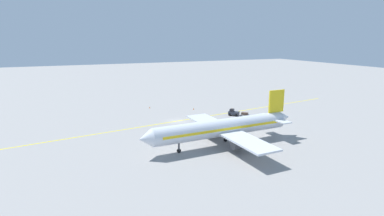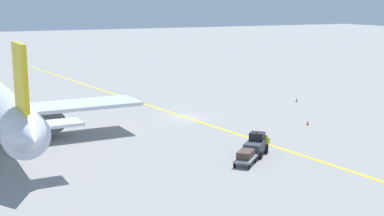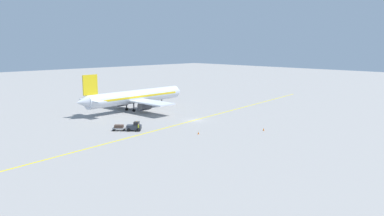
{
  "view_description": "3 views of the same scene",
  "coord_description": "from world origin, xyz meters",
  "px_view_note": "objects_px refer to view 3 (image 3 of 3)",
  "views": [
    {
      "loc": [
        -72.69,
        27.37,
        21.49
      ],
      "look_at": [
        -1.8,
        -3.53,
        3.66
      ],
      "focal_mm": 28.0,
      "sensor_mm": 36.0,
      "label": 1
    },
    {
      "loc": [
        -26.08,
        -56.24,
        13.58
      ],
      "look_at": [
        -1.74,
        -5.31,
        2.26
      ],
      "focal_mm": 50.0,
      "sensor_mm": 36.0,
      "label": 2
    },
    {
      "loc": [
        62.16,
        -62.07,
        17.89
      ],
      "look_at": [
        1.54,
        -2.4,
        3.44
      ],
      "focal_mm": 35.0,
      "sensor_mm": 36.0,
      "label": 3
    }
  ],
  "objects_px": {
    "ground_crew_worker": "(138,127)",
    "traffic_cone_near_nose": "(264,129)",
    "traffic_cone_mid_apron": "(198,133)",
    "airplane_at_gate": "(134,97)",
    "baggage_tug_dark": "(135,127)",
    "baggage_cart_trailing": "(119,127)"
  },
  "relations": [
    {
      "from": "baggage_cart_trailing",
      "to": "traffic_cone_mid_apron",
      "type": "xyz_separation_m",
      "value": [
        13.93,
        9.67,
        -0.49
      ]
    },
    {
      "from": "baggage_tug_dark",
      "to": "traffic_cone_near_nose",
      "type": "distance_m",
      "value": 27.18
    },
    {
      "from": "traffic_cone_near_nose",
      "to": "traffic_cone_mid_apron",
      "type": "height_order",
      "value": "same"
    },
    {
      "from": "airplane_at_gate",
      "to": "ground_crew_worker",
      "type": "relative_size",
      "value": 21.13
    },
    {
      "from": "traffic_cone_near_nose",
      "to": "traffic_cone_mid_apron",
      "type": "bearing_deg",
      "value": -121.46
    },
    {
      "from": "baggage_tug_dark",
      "to": "traffic_cone_mid_apron",
      "type": "xyz_separation_m",
      "value": [
        11.51,
        7.43,
        -0.63
      ]
    },
    {
      "from": "traffic_cone_mid_apron",
      "to": "airplane_at_gate",
      "type": "bearing_deg",
      "value": 167.04
    },
    {
      "from": "baggage_tug_dark",
      "to": "traffic_cone_mid_apron",
      "type": "distance_m",
      "value": 13.72
    },
    {
      "from": "airplane_at_gate",
      "to": "traffic_cone_mid_apron",
      "type": "xyz_separation_m",
      "value": [
        31.78,
        -7.32,
        -3.43
      ]
    },
    {
      "from": "baggage_tug_dark",
      "to": "traffic_cone_near_nose",
      "type": "relative_size",
      "value": 5.85
    },
    {
      "from": "ground_crew_worker",
      "to": "traffic_cone_mid_apron",
      "type": "xyz_separation_m",
      "value": [
        10.29,
        7.33,
        -0.63
      ]
    },
    {
      "from": "baggage_tug_dark",
      "to": "baggage_cart_trailing",
      "type": "xyz_separation_m",
      "value": [
        -2.42,
        -2.24,
        -0.14
      ]
    },
    {
      "from": "ground_crew_worker",
      "to": "traffic_cone_near_nose",
      "type": "distance_m",
      "value": 26.27
    },
    {
      "from": "ground_crew_worker",
      "to": "traffic_cone_near_nose",
      "type": "relative_size",
      "value": 3.05
    },
    {
      "from": "baggage_tug_dark",
      "to": "baggage_cart_trailing",
      "type": "bearing_deg",
      "value": -137.12
    },
    {
      "from": "baggage_tug_dark",
      "to": "baggage_cart_trailing",
      "type": "height_order",
      "value": "baggage_tug_dark"
    },
    {
      "from": "baggage_tug_dark",
      "to": "traffic_cone_mid_apron",
      "type": "height_order",
      "value": "baggage_tug_dark"
    },
    {
      "from": "ground_crew_worker",
      "to": "baggage_tug_dark",
      "type": "bearing_deg",
      "value": -175.11
    },
    {
      "from": "baggage_tug_dark",
      "to": "baggage_cart_trailing",
      "type": "distance_m",
      "value": 3.3
    },
    {
      "from": "ground_crew_worker",
      "to": "traffic_cone_mid_apron",
      "type": "distance_m",
      "value": 12.64
    },
    {
      "from": "ground_crew_worker",
      "to": "airplane_at_gate",
      "type": "bearing_deg",
      "value": 145.74
    },
    {
      "from": "traffic_cone_near_nose",
      "to": "airplane_at_gate",
      "type": "bearing_deg",
      "value": -173.06
    }
  ]
}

